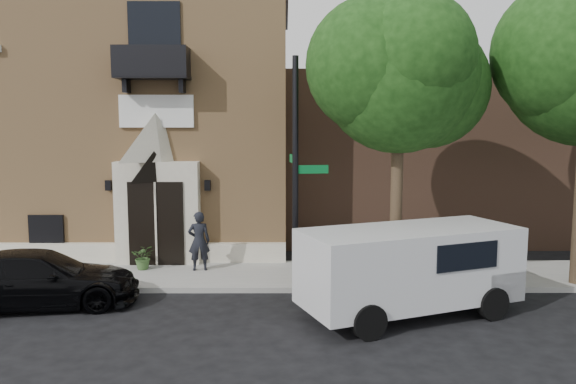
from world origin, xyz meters
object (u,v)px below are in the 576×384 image
at_px(dumpster, 462,260).
at_px(street_sign, 296,173).
at_px(cargo_van, 416,266).
at_px(black_sedan, 39,279).
at_px(pedestrian_near, 199,241).
at_px(fire_hydrant, 434,269).

bearing_deg(dumpster, street_sign, 166.68).
height_order(cargo_van, street_sign, street_sign).
xyz_separation_m(black_sedan, pedestrian_near, (3.52, 2.90, 0.34)).
bearing_deg(cargo_van, fire_hydrant, 44.12).
relative_size(fire_hydrant, dumpster, 0.33).
distance_m(street_sign, dumpster, 5.14).
height_order(dumpster, pedestrian_near, pedestrian_near).
height_order(street_sign, pedestrian_near, street_sign).
xyz_separation_m(cargo_van, dumpster, (1.73, 2.05, -0.36)).
bearing_deg(street_sign, dumpster, -6.42).
relative_size(dumpster, pedestrian_near, 1.25).
relative_size(black_sedan, street_sign, 0.79).
xyz_separation_m(cargo_van, pedestrian_near, (-5.67, 3.54, -0.13)).
bearing_deg(black_sedan, street_sign, -88.26).
xyz_separation_m(black_sedan, dumpster, (10.92, 1.41, 0.12)).
xyz_separation_m(black_sedan, fire_hydrant, (10.22, 1.64, -0.19)).
xyz_separation_m(street_sign, dumpster, (4.54, 0.13, -2.41)).
bearing_deg(cargo_van, black_sedan, 154.37).
height_order(black_sedan, street_sign, street_sign).
bearing_deg(dumpster, pedestrian_near, 153.64).
xyz_separation_m(black_sedan, street_sign, (6.39, 1.28, 2.53)).
height_order(black_sedan, dumpster, dumpster).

